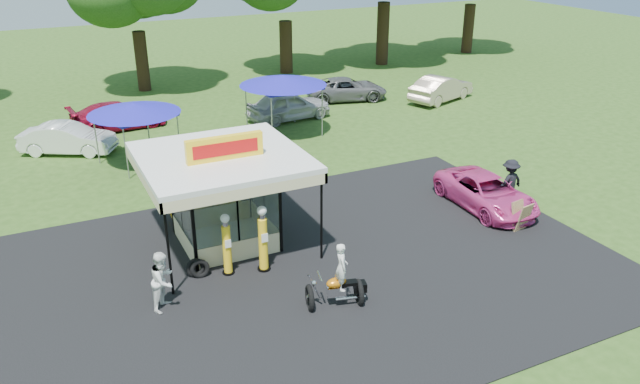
{
  "coord_description": "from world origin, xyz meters",
  "views": [
    {
      "loc": [
        -7.6,
        -14.28,
        10.65
      ],
      "look_at": [
        1.25,
        4.0,
        1.76
      ],
      "focal_mm": 35.0,
      "sensor_mm": 36.0,
      "label": 1
    }
  ],
  "objects_px": {
    "spectator_west": "(163,280)",
    "tent_east": "(283,81)",
    "bg_car_b": "(118,116)",
    "pink_sedan": "(486,192)",
    "gas_station_kiosk": "(224,197)",
    "tent_west": "(134,109)",
    "kiosk_car": "(208,207)",
    "spectator_east_a": "(510,182)",
    "a_frame_sign": "(521,217)",
    "bg_car_a": "(68,139)",
    "gas_pump_left": "(227,246)",
    "gas_pump_right": "(263,240)",
    "bg_car_e": "(441,88)",
    "bg_car_d": "(347,89)",
    "bg_car_c": "(289,105)",
    "motorcycle": "(339,281)"
  },
  "relations": [
    {
      "from": "spectator_west",
      "to": "tent_east",
      "type": "relative_size",
      "value": 0.4
    },
    {
      "from": "bg_car_b",
      "to": "bg_car_c",
      "type": "height_order",
      "value": "bg_car_c"
    },
    {
      "from": "bg_car_e",
      "to": "pink_sedan",
      "type": "bearing_deg",
      "value": 130.48
    },
    {
      "from": "bg_car_b",
      "to": "bg_car_e",
      "type": "distance_m",
      "value": 19.74
    },
    {
      "from": "bg_car_d",
      "to": "bg_car_e",
      "type": "relative_size",
      "value": 1.05
    },
    {
      "from": "spectator_east_a",
      "to": "bg_car_d",
      "type": "height_order",
      "value": "spectator_east_a"
    },
    {
      "from": "gas_pump_left",
      "to": "a_frame_sign",
      "type": "distance_m",
      "value": 10.92
    },
    {
      "from": "kiosk_car",
      "to": "spectator_east_a",
      "type": "xyz_separation_m",
      "value": [
        11.39,
        -3.94,
        0.47
      ]
    },
    {
      "from": "gas_station_kiosk",
      "to": "gas_pump_left",
      "type": "relative_size",
      "value": 2.49
    },
    {
      "from": "bg_car_a",
      "to": "bg_car_d",
      "type": "relative_size",
      "value": 0.88
    },
    {
      "from": "kiosk_car",
      "to": "tent_east",
      "type": "height_order",
      "value": "tent_east"
    },
    {
      "from": "motorcycle",
      "to": "spectator_west",
      "type": "xyz_separation_m",
      "value": [
        -4.72,
        2.13,
        0.1
      ]
    },
    {
      "from": "gas_pump_left",
      "to": "spectator_west",
      "type": "xyz_separation_m",
      "value": [
        -2.28,
        -1.02,
        -0.11
      ]
    },
    {
      "from": "kiosk_car",
      "to": "bg_car_d",
      "type": "bearing_deg",
      "value": -44.91
    },
    {
      "from": "pink_sedan",
      "to": "bg_car_d",
      "type": "height_order",
      "value": "bg_car_d"
    },
    {
      "from": "a_frame_sign",
      "to": "kiosk_car",
      "type": "height_order",
      "value": "a_frame_sign"
    },
    {
      "from": "bg_car_e",
      "to": "motorcycle",
      "type": "bearing_deg",
      "value": 117.05
    },
    {
      "from": "spectator_west",
      "to": "tent_east",
      "type": "distance_m",
      "value": 16.9
    },
    {
      "from": "bg_car_b",
      "to": "tent_east",
      "type": "relative_size",
      "value": 1.12
    },
    {
      "from": "motorcycle",
      "to": "spectator_east_a",
      "type": "xyz_separation_m",
      "value": [
        9.58,
        3.51,
        0.12
      ]
    },
    {
      "from": "a_frame_sign",
      "to": "tent_east",
      "type": "distance_m",
      "value": 15.06
    },
    {
      "from": "bg_car_d",
      "to": "bg_car_e",
      "type": "xyz_separation_m",
      "value": [
        5.3,
        -2.84,
        0.09
      ]
    },
    {
      "from": "gas_station_kiosk",
      "to": "spectator_west",
      "type": "bearing_deg",
      "value": -132.95
    },
    {
      "from": "a_frame_sign",
      "to": "bg_car_a",
      "type": "height_order",
      "value": "bg_car_a"
    },
    {
      "from": "a_frame_sign",
      "to": "tent_west",
      "type": "bearing_deg",
      "value": 121.24
    },
    {
      "from": "tent_west",
      "to": "tent_east",
      "type": "height_order",
      "value": "tent_east"
    },
    {
      "from": "gas_pump_right",
      "to": "pink_sedan",
      "type": "distance_m",
      "value": 9.83
    },
    {
      "from": "gas_station_kiosk",
      "to": "gas_pump_right",
      "type": "bearing_deg",
      "value": -77.81
    },
    {
      "from": "gas_pump_right",
      "to": "bg_car_e",
      "type": "height_order",
      "value": "gas_pump_right"
    },
    {
      "from": "bg_car_a",
      "to": "bg_car_d",
      "type": "xyz_separation_m",
      "value": [
        17.1,
        2.83,
        -0.03
      ]
    },
    {
      "from": "kiosk_car",
      "to": "bg_car_e",
      "type": "relative_size",
      "value": 0.58
    },
    {
      "from": "gas_station_kiosk",
      "to": "bg_car_d",
      "type": "distance_m",
      "value": 20.07
    },
    {
      "from": "a_frame_sign",
      "to": "spectator_west",
      "type": "bearing_deg",
      "value": 167.55
    },
    {
      "from": "gas_station_kiosk",
      "to": "tent_west",
      "type": "distance_m",
      "value": 9.57
    },
    {
      "from": "bg_car_d",
      "to": "bg_car_e",
      "type": "distance_m",
      "value": 6.01
    },
    {
      "from": "bg_car_b",
      "to": "kiosk_car",
      "type": "bearing_deg",
      "value": 178.72
    },
    {
      "from": "bg_car_a",
      "to": "tent_west",
      "type": "height_order",
      "value": "tent_west"
    },
    {
      "from": "spectator_east_a",
      "to": "bg_car_b",
      "type": "height_order",
      "value": "spectator_east_a"
    },
    {
      "from": "spectator_east_a",
      "to": "bg_car_d",
      "type": "relative_size",
      "value": 0.37
    },
    {
      "from": "gas_pump_left",
      "to": "gas_pump_right",
      "type": "bearing_deg",
      "value": -14.41
    },
    {
      "from": "spectator_west",
      "to": "bg_car_a",
      "type": "relative_size",
      "value": 0.41
    },
    {
      "from": "kiosk_car",
      "to": "bg_car_c",
      "type": "relative_size",
      "value": 0.58
    },
    {
      "from": "gas_pump_left",
      "to": "gas_pump_right",
      "type": "xyz_separation_m",
      "value": [
        1.13,
        -0.29,
        0.08
      ]
    },
    {
      "from": "gas_pump_right",
      "to": "tent_west",
      "type": "xyz_separation_m",
      "value": [
        -1.73,
        11.84,
        1.56
      ]
    },
    {
      "from": "motorcycle",
      "to": "bg_car_c",
      "type": "height_order",
      "value": "motorcycle"
    },
    {
      "from": "gas_pump_left",
      "to": "a_frame_sign",
      "type": "xyz_separation_m",
      "value": [
        10.77,
        -1.74,
        -0.47
      ]
    },
    {
      "from": "gas_pump_left",
      "to": "tent_east",
      "type": "relative_size",
      "value": 0.47
    },
    {
      "from": "bg_car_b",
      "to": "pink_sedan",
      "type": "bearing_deg",
      "value": -152.5
    },
    {
      "from": "gas_pump_right",
      "to": "tent_east",
      "type": "distance_m",
      "value": 14.54
    },
    {
      "from": "gas_station_kiosk",
      "to": "gas_pump_right",
      "type": "xyz_separation_m",
      "value": [
        0.52,
        -2.39,
        -0.66
      ]
    }
  ]
}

